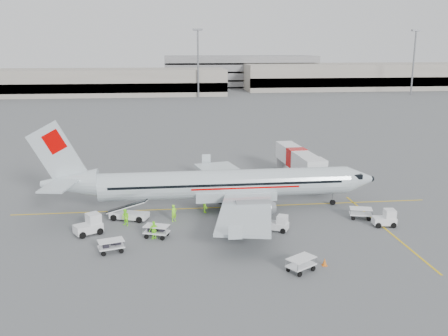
{
  "coord_description": "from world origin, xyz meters",
  "views": [
    {
      "loc": [
        -6.11,
        -50.0,
        16.57
      ],
      "look_at": [
        0.0,
        2.0,
        3.8
      ],
      "focal_mm": 40.0,
      "sensor_mm": 36.0,
      "label": 1
    }
  ],
  "objects_px": {
    "aircraft": "(226,165)",
    "tug_aft": "(88,225)",
    "belt_loader": "(129,207)",
    "jet_bridge": "(296,164)",
    "tug_mid": "(278,223)",
    "tug_fore": "(384,218)"
  },
  "relations": [
    {
      "from": "belt_loader",
      "to": "tug_aft",
      "type": "bearing_deg",
      "value": -114.09
    },
    {
      "from": "tug_mid",
      "to": "tug_aft",
      "type": "bearing_deg",
      "value": -156.48
    },
    {
      "from": "belt_loader",
      "to": "tug_aft",
      "type": "relative_size",
      "value": 2.03
    },
    {
      "from": "tug_fore",
      "to": "tug_aft",
      "type": "height_order",
      "value": "tug_aft"
    },
    {
      "from": "aircraft",
      "to": "jet_bridge",
      "type": "xyz_separation_m",
      "value": [
        10.4,
        10.99,
        -2.72
      ]
    },
    {
      "from": "aircraft",
      "to": "tug_aft",
      "type": "relative_size",
      "value": 14.16
    },
    {
      "from": "belt_loader",
      "to": "tug_mid",
      "type": "xyz_separation_m",
      "value": [
        13.8,
        -4.7,
        -0.57
      ]
    },
    {
      "from": "jet_bridge",
      "to": "belt_loader",
      "type": "relative_size",
      "value": 3.1
    },
    {
      "from": "tug_mid",
      "to": "tug_fore",
      "type": "bearing_deg",
      "value": 27.37
    },
    {
      "from": "jet_bridge",
      "to": "tug_aft",
      "type": "bearing_deg",
      "value": -148.72
    },
    {
      "from": "jet_bridge",
      "to": "tug_mid",
      "type": "xyz_separation_m",
      "value": [
        -6.44,
        -17.8,
        -1.24
      ]
    },
    {
      "from": "jet_bridge",
      "to": "belt_loader",
      "type": "distance_m",
      "value": 24.11
    },
    {
      "from": "jet_bridge",
      "to": "tug_mid",
      "type": "relative_size",
      "value": 7.76
    },
    {
      "from": "tug_fore",
      "to": "tug_mid",
      "type": "bearing_deg",
      "value": -174.31
    },
    {
      "from": "jet_bridge",
      "to": "tug_aft",
      "type": "xyz_separation_m",
      "value": [
        -23.67,
        -16.72,
        -1.06
      ]
    },
    {
      "from": "tug_fore",
      "to": "tug_aft",
      "type": "relative_size",
      "value": 0.87
    },
    {
      "from": "belt_loader",
      "to": "tug_fore",
      "type": "relative_size",
      "value": 2.32
    },
    {
      "from": "jet_bridge",
      "to": "tug_aft",
      "type": "height_order",
      "value": "jet_bridge"
    },
    {
      "from": "tug_aft",
      "to": "jet_bridge",
      "type": "bearing_deg",
      "value": 4.88
    },
    {
      "from": "aircraft",
      "to": "jet_bridge",
      "type": "relative_size",
      "value": 2.25
    },
    {
      "from": "jet_bridge",
      "to": "tug_mid",
      "type": "distance_m",
      "value": 18.97
    },
    {
      "from": "tug_aft",
      "to": "tug_mid",
      "type": "bearing_deg",
      "value": -33.95
    }
  ]
}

